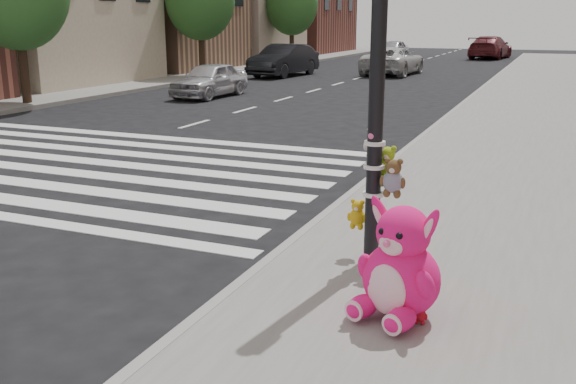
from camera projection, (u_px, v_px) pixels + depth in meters
The scene contains 13 objects.
ground at pixel (68, 297), 6.38m from camera, with size 120.00×120.00×0.00m, color black.
sidewalk_far at pixel (137, 79), 29.22m from camera, with size 6.00×80.00×0.14m, color slate.
curb_edge at pixel (423, 137), 14.69m from camera, with size 0.12×80.00×0.15m, color gray.
crosswalk at pixel (70, 159), 12.69m from camera, with size 11.00×6.00×0.01m, color silver, non-canonical shape.
signal_pole at pixel (379, 108), 6.55m from camera, with size 0.68×0.50×4.00m.
tree_far_c at pixel (292, 3), 39.01m from camera, with size 3.20×3.20×5.44m.
pink_bunny at pixel (400, 270), 5.55m from camera, with size 0.87×0.94×1.07m.
red_teddy at pixel (420, 313), 5.50m from camera, with size 0.14×0.09×0.20m, color red, non-canonical shape.
car_silver_far at pixel (210, 80), 22.82m from camera, with size 1.45×3.60×1.23m, color silver.
car_dark_far at pixel (284, 60), 31.26m from camera, with size 1.63×4.66×1.54m, color black.
car_white_near at pixel (393, 61), 32.16m from camera, with size 2.25×4.88×1.36m, color silver.
car_maroon_near at pixel (490, 47), 45.43m from camera, with size 2.21×5.42×1.57m, color #58191F.
car_silver_deep at pixel (392, 50), 44.00m from camera, with size 1.61×4.00×1.36m, color #A8A8AC.
Camera 1 is at (4.30, -4.59, 2.67)m, focal length 40.00 mm.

